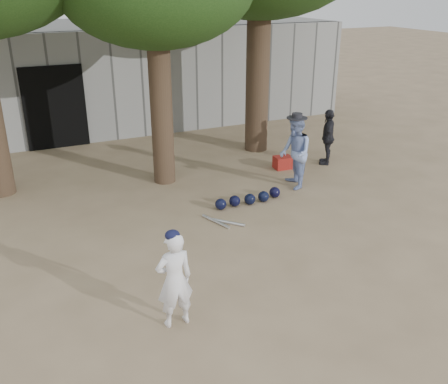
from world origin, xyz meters
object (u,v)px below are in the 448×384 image
spectator_dark (328,137)px  red_bag (283,162)px  spectator_blue (295,153)px  boy_player (174,280)px

spectator_dark → red_bag: bearing=-59.0°
spectator_dark → spectator_blue: bearing=-19.7°
boy_player → spectator_dark: size_ratio=0.98×
spectator_dark → boy_player: bearing=-13.2°
red_bag → spectator_dark: bearing=-7.5°
spectator_blue → spectator_dark: size_ratio=1.16×
red_bag → boy_player: bearing=-134.0°
red_bag → spectator_blue: bearing=-110.1°
boy_player → spectator_blue: 5.25m
spectator_dark → red_bag: spectator_dark is taller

